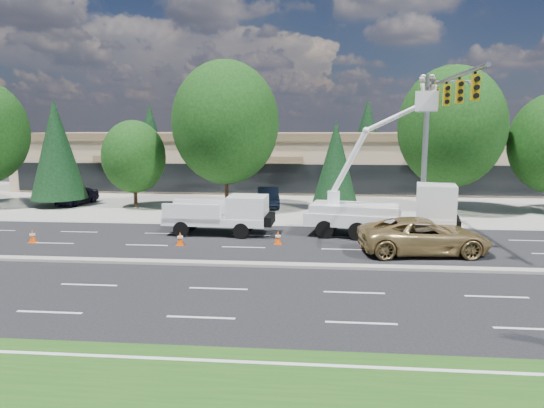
# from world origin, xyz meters

# --- Properties ---
(ground) EXTENTS (140.00, 140.00, 0.00)m
(ground) POSITION_xyz_m (0.00, 0.00, 0.00)
(ground) COLOR black
(ground) RESTS_ON ground
(concrete_apron) EXTENTS (140.00, 22.00, 0.01)m
(concrete_apron) POSITION_xyz_m (0.00, 20.00, 0.01)
(concrete_apron) COLOR gray
(concrete_apron) RESTS_ON ground
(road_median) EXTENTS (120.00, 0.55, 0.12)m
(road_median) POSITION_xyz_m (0.00, 0.00, 0.06)
(road_median) COLOR gray
(road_median) RESTS_ON ground
(strip_mall) EXTENTS (50.40, 15.40, 5.50)m
(strip_mall) POSITION_xyz_m (0.00, 29.97, 2.83)
(strip_mall) COLOR tan
(strip_mall) RESTS_ON ground
(tree_front_b) EXTENTS (4.14, 4.14, 8.16)m
(tree_front_b) POSITION_xyz_m (-16.00, 15.00, 4.38)
(tree_front_b) COLOR #332114
(tree_front_b) RESTS_ON ground
(tree_front_c) EXTENTS (4.72, 4.72, 6.54)m
(tree_front_c) POSITION_xyz_m (-10.00, 15.00, 3.83)
(tree_front_c) COLOR #332114
(tree_front_c) RESTS_ON ground
(tree_front_d) EXTENTS (7.79, 7.79, 10.82)m
(tree_front_d) POSITION_xyz_m (-3.00, 15.00, 6.33)
(tree_front_d) COLOR #332114
(tree_front_d) RESTS_ON ground
(tree_front_e) EXTENTS (3.30, 3.30, 6.50)m
(tree_front_e) POSITION_xyz_m (5.00, 15.00, 3.48)
(tree_front_e) COLOR #332114
(tree_front_e) RESTS_ON ground
(tree_front_f) EXTENTS (7.40, 7.40, 10.26)m
(tree_front_f) POSITION_xyz_m (13.00, 15.00, 6.01)
(tree_front_f) COLOR #332114
(tree_front_f) RESTS_ON ground
(tree_back_a) EXTENTS (4.66, 4.66, 9.18)m
(tree_back_a) POSITION_xyz_m (-18.00, 42.00, 4.93)
(tree_back_a) COLOR #332114
(tree_back_a) RESTS_ON ground
(tree_back_b) EXTENTS (6.07, 6.07, 11.96)m
(tree_back_b) POSITION_xyz_m (-4.00, 42.00, 6.42)
(tree_back_b) COLOR #332114
(tree_back_b) RESTS_ON ground
(tree_back_c) EXTENTS (4.92, 4.92, 9.71)m
(tree_back_c) POSITION_xyz_m (10.00, 42.00, 5.21)
(tree_back_c) COLOR #332114
(tree_back_c) RESTS_ON ground
(tree_back_d) EXTENTS (4.99, 4.99, 9.83)m
(tree_back_d) POSITION_xyz_m (22.00, 42.00, 5.27)
(tree_back_d) COLOR #332114
(tree_back_d) RESTS_ON ground
(signal_mast) EXTENTS (2.76, 10.16, 9.00)m
(signal_mast) POSITION_xyz_m (10.03, 7.04, 6.06)
(signal_mast) COLOR gray
(signal_mast) RESTS_ON ground
(utility_pickup) EXTENTS (5.83, 2.49, 2.20)m
(utility_pickup) POSITION_xyz_m (-1.57, 6.18, 0.91)
(utility_pickup) COLOR white
(utility_pickup) RESTS_ON ground
(bucket_truck) EXTENTS (8.19, 3.85, 8.65)m
(bucket_truck) POSITION_xyz_m (7.72, 6.06, 1.85)
(bucket_truck) COLOR white
(bucket_truck) RESTS_ON ground
(traffic_cone_a) EXTENTS (0.40, 0.40, 0.70)m
(traffic_cone_a) POSITION_xyz_m (-11.16, 3.28, 0.34)
(traffic_cone_a) COLOR #F74D07
(traffic_cone_a) RESTS_ON ground
(traffic_cone_b) EXTENTS (0.40, 0.40, 0.70)m
(traffic_cone_b) POSITION_xyz_m (-3.29, 3.39, 0.34)
(traffic_cone_b) COLOR #F74D07
(traffic_cone_b) RESTS_ON ground
(traffic_cone_c) EXTENTS (0.40, 0.40, 0.70)m
(traffic_cone_c) POSITION_xyz_m (1.67, 4.05, 0.34)
(traffic_cone_c) COLOR #F74D07
(traffic_cone_c) RESTS_ON ground
(traffic_cone_d) EXTENTS (0.40, 0.40, 0.70)m
(traffic_cone_d) POSITION_xyz_m (6.07, 4.02, 0.34)
(traffic_cone_d) COLOR #F74D07
(traffic_cone_d) RESTS_ON ground
(minivan) EXTENTS (6.39, 3.43, 1.71)m
(minivan) POSITION_xyz_m (8.73, 2.80, 0.85)
(minivan) COLOR #A58950
(minivan) RESTS_ON ground
(parked_car_west) EXTENTS (2.17, 4.21, 1.37)m
(parked_car_west) POSITION_xyz_m (-15.10, 16.00, 0.69)
(parked_car_west) COLOR black
(parked_car_west) RESTS_ON ground
(parked_car_east) EXTENTS (2.16, 4.66, 1.48)m
(parked_car_east) POSITION_xyz_m (0.00, 16.00, 0.74)
(parked_car_east) COLOR black
(parked_car_east) RESTS_ON ground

